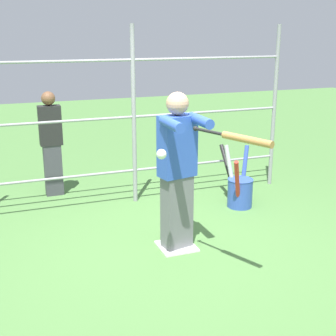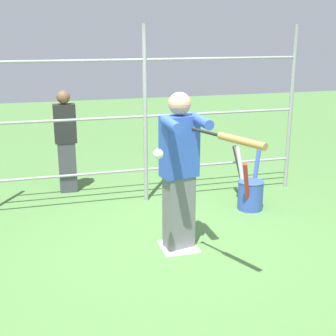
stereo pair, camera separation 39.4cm
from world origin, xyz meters
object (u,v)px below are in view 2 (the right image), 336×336
object	(u,v)px
baseball_bat_swinging	(235,139)
bystander_behind_fence	(66,140)
batter	(180,168)
softball_in_flight	(158,154)
bat_bucket	(249,191)

from	to	relation	value
baseball_bat_swinging	bystander_behind_fence	distance (m)	3.54
baseball_bat_swinging	bystander_behind_fence	xyz separation A→B (m)	(1.26, -3.25, -0.65)
batter	baseball_bat_swinging	distance (m)	1.08
softball_in_flight	bystander_behind_fence	distance (m)	2.93
softball_in_flight	bystander_behind_fence	world-z (taller)	bystander_behind_fence
batter	bat_bucket	xyz separation A→B (m)	(-1.29, -0.92, -0.70)
softball_in_flight	bat_bucket	size ratio (longest dim) A/B	0.10
baseball_bat_swinging	softball_in_flight	xyz separation A→B (m)	(0.58, -0.43, -0.20)
batter	softball_in_flight	size ratio (longest dim) A/B	18.20
baseball_bat_swinging	softball_in_flight	bearing A→B (deg)	-36.79
batter	baseball_bat_swinging	world-z (taller)	batter
batter	softball_in_flight	distance (m)	0.69
softball_in_flight	bystander_behind_fence	xyz separation A→B (m)	(0.68, -2.81, -0.45)
softball_in_flight	bystander_behind_fence	size ratio (longest dim) A/B	0.06
softball_in_flight	bystander_behind_fence	bearing A→B (deg)	-76.40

